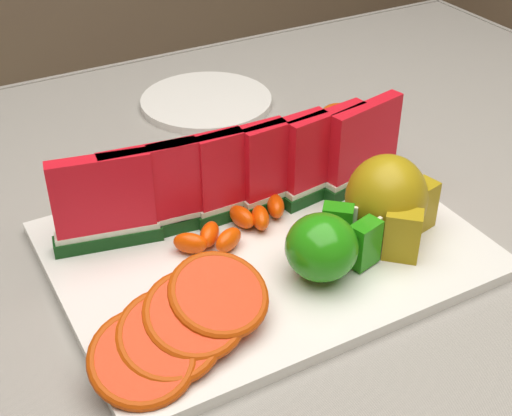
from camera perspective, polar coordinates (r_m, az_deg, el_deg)
name	(u,v)px	position (r m, az deg, el deg)	size (l,w,h in m)	color
table	(184,354)	(0.75, -5.76, -11.56)	(1.40, 0.90, 0.75)	brown
tablecloth	(181,309)	(0.71, -6.05, -8.04)	(1.53, 1.03, 0.20)	gray
platter	(265,248)	(0.70, 0.69, -3.24)	(0.40, 0.30, 0.01)	silver
apple_cluster	(327,245)	(0.65, 5.69, -2.96)	(0.10, 0.09, 0.06)	#3F9022
pear_cluster	(389,201)	(0.70, 10.61, 0.53)	(0.11, 0.11, 0.09)	#A15704
side_plate	(206,101)	(0.99, -4.00, 8.51)	(0.21, 0.21, 0.01)	silver
watermelon_row	(242,175)	(0.72, -1.13, 2.69)	(0.39, 0.07, 0.10)	#0B360A
orange_fan_front	(182,325)	(0.58, -5.95, -9.30)	(0.18, 0.12, 0.05)	#E75000
orange_fan_back	(243,159)	(0.79, -1.08, 3.94)	(0.37, 0.10, 0.05)	#E75000
tangerine_segments	(235,226)	(0.70, -1.69, -1.45)	(0.14, 0.06, 0.02)	orange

